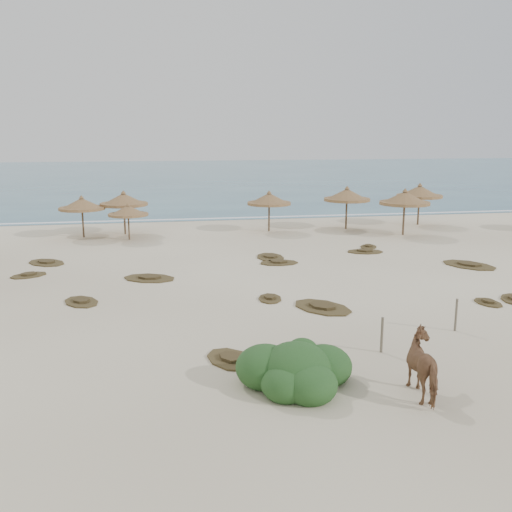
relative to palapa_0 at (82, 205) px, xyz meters
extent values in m
plane|color=beige|center=(10.70, -19.19, -2.21)|extent=(160.00, 160.00, 0.00)
cube|color=#24546D|center=(10.70, 55.81, -2.20)|extent=(200.00, 100.00, 0.01)
cube|color=white|center=(10.70, 6.81, -2.20)|extent=(70.00, 0.60, 0.01)
cylinder|color=brown|center=(0.00, 0.00, -1.15)|extent=(0.12, 0.12, 2.13)
cylinder|color=olive|center=(0.00, 0.00, -0.26)|extent=(3.97, 3.97, 0.18)
cone|color=olive|center=(0.00, 0.00, 0.07)|extent=(3.83, 3.83, 0.76)
cone|color=olive|center=(0.00, 0.00, 0.53)|extent=(0.36, 0.36, 0.22)
cylinder|color=brown|center=(2.71, 0.74, -1.07)|extent=(0.13, 0.13, 2.28)
cylinder|color=olive|center=(2.71, 0.74, -0.12)|extent=(3.83, 3.83, 0.20)
cone|color=olive|center=(2.71, 0.74, 0.23)|extent=(3.71, 3.71, 0.81)
cone|color=olive|center=(2.71, 0.74, 0.72)|extent=(0.39, 0.39, 0.24)
cylinder|color=brown|center=(3.06, -1.51, -1.30)|extent=(0.10, 0.10, 1.83)
cylinder|color=olive|center=(3.06, -1.51, -0.54)|extent=(3.10, 3.10, 0.16)
cone|color=olive|center=(3.06, -1.51, -0.25)|extent=(2.99, 2.99, 0.65)
cone|color=olive|center=(3.06, -1.51, 0.14)|extent=(0.31, 0.31, 0.19)
cylinder|color=brown|center=(12.79, 0.10, -1.11)|extent=(0.13, 0.13, 2.19)
cylinder|color=olive|center=(12.79, 0.10, -0.21)|extent=(3.70, 3.70, 0.19)
cone|color=olive|center=(12.79, 0.10, 0.14)|extent=(3.58, 3.58, 0.78)
cone|color=olive|center=(12.79, 0.10, 0.61)|extent=(0.38, 0.38, 0.23)
cylinder|color=brown|center=(18.55, 0.13, -1.03)|extent=(0.13, 0.13, 2.36)
cylinder|color=olive|center=(18.55, 0.13, -0.05)|extent=(4.19, 4.19, 0.20)
cone|color=olive|center=(18.55, 0.13, 0.32)|extent=(4.05, 4.05, 0.84)
cone|color=olive|center=(18.55, 0.13, 0.82)|extent=(0.40, 0.40, 0.25)
cylinder|color=brown|center=(21.59, -3.01, -1.00)|extent=(0.14, 0.14, 2.41)
cylinder|color=olive|center=(21.59, -3.01, -0.01)|extent=(3.56, 3.56, 0.21)
cone|color=olive|center=(21.59, -3.01, 0.37)|extent=(3.44, 3.44, 0.86)
cone|color=olive|center=(21.59, -3.01, 0.89)|extent=(0.41, 0.41, 0.25)
cylinder|color=brown|center=(24.61, 0.99, -1.01)|extent=(0.14, 0.14, 2.40)
cylinder|color=olive|center=(24.61, 0.99, -0.02)|extent=(3.76, 3.76, 0.21)
cone|color=olive|center=(24.61, 0.99, 0.36)|extent=(3.64, 3.64, 0.86)
cone|color=olive|center=(24.61, 0.99, 0.87)|extent=(0.41, 0.41, 0.25)
imported|color=#936342|center=(11.74, -26.18, -1.36)|extent=(1.00, 2.04, 1.69)
cylinder|color=#706654|center=(11.76, -23.07, -1.62)|extent=(0.11, 0.11, 1.18)
cylinder|color=#706654|center=(15.14, -21.62, -1.62)|extent=(0.09, 0.09, 1.18)
ellipsoid|color=#295725|center=(8.43, -25.12, -1.67)|extent=(1.98, 1.98, 1.48)
ellipsoid|color=#295725|center=(9.32, -24.82, -1.76)|extent=(1.58, 1.58, 1.19)
ellipsoid|color=#295725|center=(7.64, -24.72, -1.71)|extent=(1.68, 1.68, 1.26)
ellipsoid|color=#295725|center=(8.63, -25.81, -1.81)|extent=(1.48, 1.48, 1.11)
ellipsoid|color=#295725|center=(8.04, -25.61, -1.83)|extent=(1.38, 1.38, 1.04)
ellipsoid|color=#295725|center=(9.02, -24.23, -1.86)|extent=(1.19, 1.19, 0.89)
ellipsoid|color=#295725|center=(8.73, -24.62, -1.32)|extent=(0.89, 0.89, 0.67)
ellipsoid|color=#295725|center=(8.13, -25.02, -1.27)|extent=(0.79, 0.79, 0.59)
camera|label=1|loc=(4.75, -39.33, 4.70)|focal=40.00mm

